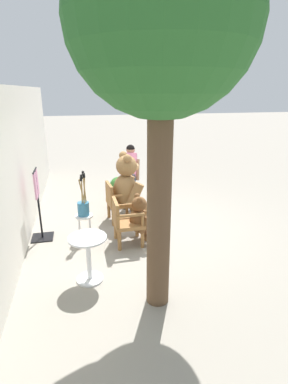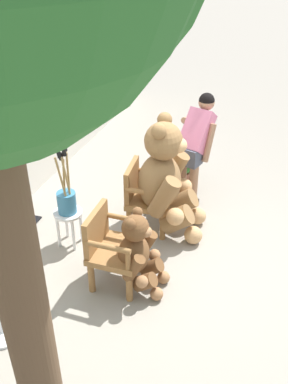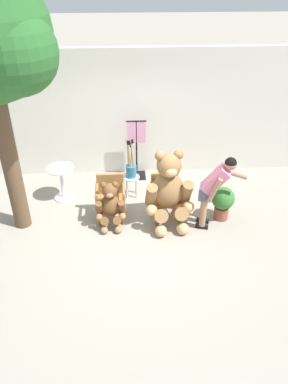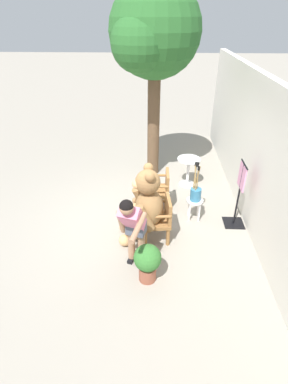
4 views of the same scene
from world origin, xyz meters
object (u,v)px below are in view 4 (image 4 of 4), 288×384
(person_visitor, at_px, (133,225))
(patio_tree, at_px, (153,35))
(round_side_table, at_px, (188,169))
(wooden_chair_right, at_px, (159,218))
(clothing_display_stand, at_px, (239,194))
(wooden_chair_left, at_px, (159,189))
(brush_bucket, at_px, (196,192))
(teddy_bear_large, at_px, (145,206))
(white_stool, at_px, (195,204))
(teddy_bear_small, at_px, (146,189))
(potted_plant, at_px, (148,261))

(person_visitor, height_order, patio_tree, patio_tree)
(round_side_table, relative_size, patio_tree, 0.16)
(wooden_chair_right, distance_m, clothing_display_stand, 1.64)
(wooden_chair_left, height_order, brush_bucket, brush_bucket)
(teddy_bear_large, relative_size, person_visitor, 1.01)
(wooden_chair_right, relative_size, white_stool, 1.87)
(teddy_bear_large, height_order, person_visitor, teddy_bear_large)
(teddy_bear_large, distance_m, person_visitor, 0.82)
(white_stool, bearing_deg, person_visitor, -38.43)
(white_stool, bearing_deg, teddy_bear_large, -56.38)
(wooden_chair_left, xyz_separation_m, wooden_chair_right, (1.06, -0.00, 0.00))
(teddy_bear_small, bearing_deg, round_side_table, 135.54)
(teddy_bear_large, bearing_deg, round_side_table, 155.09)
(brush_bucket, bearing_deg, round_side_table, -179.35)
(teddy_bear_large, xyz_separation_m, clothing_display_stand, (-0.52, 1.80, -0.01))
(wooden_chair_right, height_order, person_visitor, person_visitor)
(round_side_table, bearing_deg, teddy_bear_small, -44.46)
(wooden_chair_left, distance_m, wooden_chair_right, 1.06)
(teddy_bear_small, distance_m, potted_plant, 2.13)
(teddy_bear_small, relative_size, clothing_display_stand, 0.68)
(brush_bucket, bearing_deg, wooden_chair_right, -48.38)
(patio_tree, xyz_separation_m, potted_plant, (3.72, 0.04, -2.92))
(person_visitor, height_order, round_side_table, person_visitor)
(brush_bucket, xyz_separation_m, round_side_table, (-1.43, -0.02, -0.20))
(teddy_bear_large, relative_size, potted_plant, 2.20)
(wooden_chair_left, distance_m, patio_tree, 3.28)
(person_visitor, bearing_deg, teddy_bear_large, 168.73)
(teddy_bear_small, distance_m, brush_bucket, 1.11)
(teddy_bear_small, height_order, potted_plant, teddy_bear_small)
(patio_tree, bearing_deg, teddy_bear_large, -0.91)
(potted_plant, bearing_deg, patio_tree, -179.36)
(wooden_chair_right, xyz_separation_m, round_side_table, (-2.08, 0.71, -0.01))
(teddy_bear_small, distance_m, clothing_display_stand, 1.93)
(teddy_bear_large, xyz_separation_m, white_stool, (-0.66, 0.99, -0.38))
(round_side_table, bearing_deg, clothing_display_stand, 27.81)
(wooden_chair_left, bearing_deg, clothing_display_stand, 70.18)
(person_visitor, xyz_separation_m, white_stool, (-1.45, 1.15, -0.54))
(person_visitor, xyz_separation_m, brush_bucket, (-1.45, 1.15, -0.25))
(teddy_bear_small, bearing_deg, clothing_display_stand, 73.19)
(person_visitor, xyz_separation_m, patio_tree, (-3.45, 0.20, 2.42))
(brush_bucket, bearing_deg, person_visitor, -38.32)
(person_visitor, distance_m, patio_tree, 4.23)
(white_stool, distance_m, patio_tree, 3.70)
(teddy_bear_large, distance_m, white_stool, 1.25)
(teddy_bear_large, distance_m, clothing_display_stand, 1.88)
(wooden_chair_right, distance_m, patio_tree, 3.90)
(patio_tree, distance_m, clothing_display_stand, 3.80)
(round_side_table, distance_m, potted_plant, 3.27)
(wooden_chair_left, height_order, potted_plant, wooden_chair_left)
(wooden_chair_left, relative_size, teddy_bear_small, 0.92)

